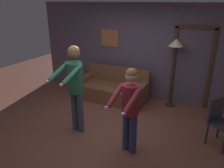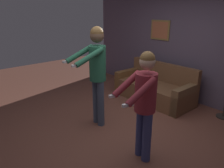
# 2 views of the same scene
# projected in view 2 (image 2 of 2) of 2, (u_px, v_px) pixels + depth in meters

# --- Properties ---
(ground_plane) EXTENTS (12.00, 12.00, 0.00)m
(ground_plane) POSITION_uv_depth(u_px,v_px,m) (120.00, 130.00, 4.04)
(ground_plane) COLOR brown
(back_wall_assembly) EXTENTS (6.40, 0.10, 2.60)m
(back_wall_assembly) POSITION_uv_depth(u_px,v_px,m) (193.00, 47.00, 5.01)
(back_wall_assembly) COLOR #5D4F64
(back_wall_assembly) RESTS_ON ground_plane
(couch) EXTENTS (1.91, 0.87, 0.87)m
(couch) POSITION_uv_depth(u_px,v_px,m) (154.00, 89.00, 5.32)
(couch) COLOR brown
(couch) RESTS_ON ground_plane
(person_standing_left) EXTENTS (0.48, 0.75, 1.85)m
(person_standing_left) POSITION_uv_depth(u_px,v_px,m) (97.00, 67.00, 3.90)
(person_standing_left) COLOR #414E64
(person_standing_left) RESTS_ON ground_plane
(person_standing_right) EXTENTS (0.52, 0.65, 1.61)m
(person_standing_right) POSITION_uv_depth(u_px,v_px,m) (144.00, 98.00, 2.99)
(person_standing_right) COLOR navy
(person_standing_right) RESTS_ON ground_plane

